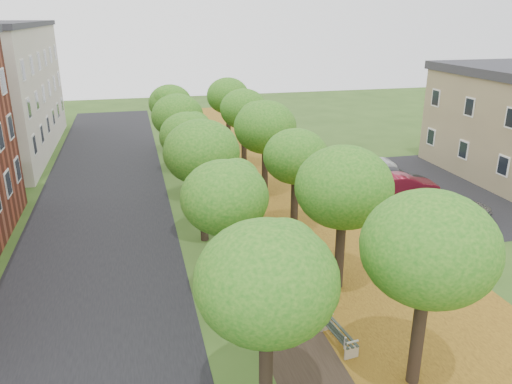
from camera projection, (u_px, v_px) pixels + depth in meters
street_asphalt at (100, 227)px, 27.16m from camera, size 8.00×70.00×0.01m
footpath at (235, 214)px, 28.87m from camera, size 3.20×70.00×0.01m
leaf_verge at (316, 207)px, 30.02m from camera, size 7.50×70.00×0.01m
parking_lot at (432, 190)px, 32.88m from camera, size 9.00×16.00×0.01m
tree_row_west at (194, 144)px, 26.92m from camera, size 3.65×33.65×5.89m
tree_row_east at (279, 139)px, 28.02m from camera, size 3.65×33.65×5.89m
bench at (337, 333)px, 17.37m from camera, size 0.76×1.92×0.88m
car_silver at (456, 209)px, 27.66m from camera, size 4.47×2.38×1.45m
car_red at (404, 185)px, 31.51m from camera, size 4.56×2.08×1.45m
car_grey at (394, 179)px, 32.94m from camera, size 5.15×3.32×1.39m
car_white at (365, 163)px, 36.62m from camera, size 5.17×3.85×1.31m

